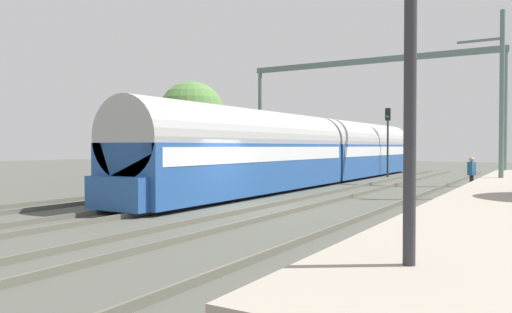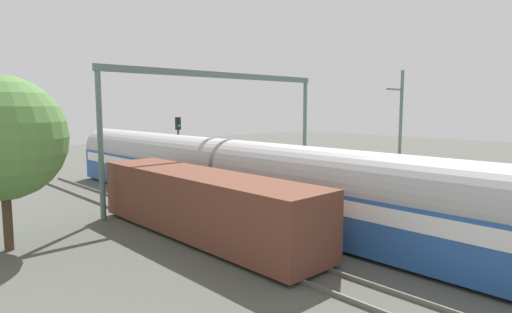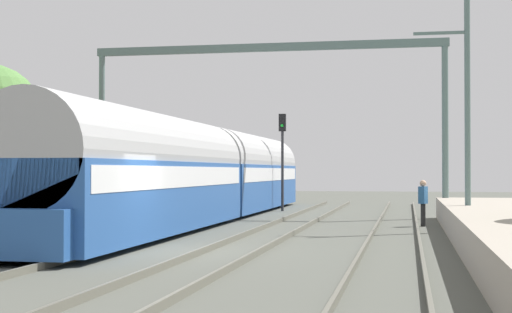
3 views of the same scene
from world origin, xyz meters
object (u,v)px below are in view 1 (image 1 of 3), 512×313
object	(u,v)px
freight_car	(241,159)
passenger_train	(319,151)
railway_signal_far	(388,133)
person_crossing	(472,171)
catenary_gantry	(367,89)
railway_signal_near	(410,54)

from	to	relation	value
freight_car	passenger_train	bearing A→B (deg)	34.14
railway_signal_far	person_crossing	bearing A→B (deg)	-55.68
person_crossing	railway_signal_far	world-z (taller)	railway_signal_far
catenary_gantry	person_crossing	bearing A→B (deg)	-36.78
passenger_train	catenary_gantry	xyz separation A→B (m)	(1.97, 3.09, 3.91)
person_crossing	freight_car	bearing A→B (deg)	113.58
freight_car	railway_signal_near	bearing A→B (deg)	-53.16
passenger_train	freight_car	size ratio (longest dim) A/B	2.53
railway_signal_near	catenary_gantry	distance (m)	26.80
freight_car	person_crossing	size ratio (longest dim) A/B	7.51
catenary_gantry	railway_signal_near	bearing A→B (deg)	-71.01
passenger_train	railway_signal_far	bearing A→B (deg)	76.65
passenger_train	railway_signal_near	size ratio (longest dim) A/B	6.41
freight_car	catenary_gantry	xyz separation A→B (m)	(5.90, 5.76, 4.41)
freight_car	person_crossing	xyz separation A→B (m)	(12.76, 0.64, -0.44)
railway_signal_near	railway_signal_far	bearing A→B (deg)	106.11
freight_car	person_crossing	bearing A→B (deg)	2.86
person_crossing	railway_signal_far	bearing A→B (deg)	55.04
railway_signal_far	catenary_gantry	distance (m)	5.66
freight_car	catenary_gantry	distance (m)	9.35
person_crossing	catenary_gantry	xyz separation A→B (m)	(-6.85, 5.12, 4.86)
railway_signal_near	railway_signal_far	distance (m)	31.45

